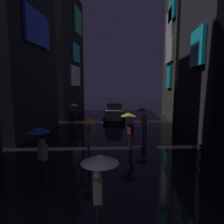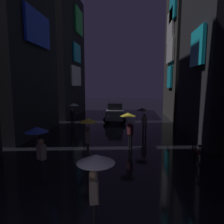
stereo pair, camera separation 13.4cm
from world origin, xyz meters
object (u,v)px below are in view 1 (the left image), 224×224
at_px(car_distant, 115,112).
at_px(pedestrian_midstreet_left_blue, 40,139).
at_px(pedestrian_far_right_yellow, 129,120).
at_px(pedestrian_near_crossing_clear, 73,108).
at_px(pedestrian_midstreet_centre_clear, 99,172).
at_px(pedestrian_foreground_left_black, 143,114).
at_px(pedestrian_foreground_right_yellow, 89,127).
at_px(bicycle_parked_at_storefront, 197,153).

bearing_deg(car_distant, pedestrian_midstreet_left_blue, -97.79).
relative_size(pedestrian_far_right_yellow, pedestrian_near_crossing_clear, 1.00).
relative_size(pedestrian_midstreet_centre_clear, pedestrian_midstreet_left_blue, 1.00).
relative_size(pedestrian_midstreet_centre_clear, pedestrian_near_crossing_clear, 1.00).
relative_size(pedestrian_foreground_left_black, pedestrian_far_right_yellow, 1.00).
distance_m(pedestrian_foreground_left_black, pedestrian_near_crossing_clear, 6.66).
xyz_separation_m(pedestrian_foreground_left_black, pedestrian_midstreet_left_blue, (-4.39, -7.15, 0.00)).
height_order(pedestrian_far_right_yellow, pedestrian_foreground_right_yellow, same).
relative_size(pedestrian_near_crossing_clear, pedestrian_foreground_right_yellow, 1.00).
bearing_deg(pedestrian_near_crossing_clear, car_distant, 45.10).
bearing_deg(pedestrian_foreground_left_black, bicycle_parked_at_storefront, -62.11).
xyz_separation_m(pedestrian_foreground_left_black, pedestrian_far_right_yellow, (-0.98, -2.80, 0.00)).
distance_m(pedestrian_far_right_yellow, pedestrian_foreground_right_yellow, 2.83).
bearing_deg(car_distant, pedestrian_near_crossing_clear, -134.90).
relative_size(pedestrian_far_right_yellow, pedestrian_foreground_right_yellow, 1.00).
xyz_separation_m(pedestrian_midstreet_left_blue, bicycle_parked_at_storefront, (6.78, 2.62, -1.28)).
distance_m(pedestrian_midstreet_centre_clear, bicycle_parked_at_storefront, 6.83).
xyz_separation_m(pedestrian_near_crossing_clear, car_distant, (3.47, 3.48, -0.74)).
distance_m(pedestrian_midstreet_centre_clear, car_distant, 16.27).
distance_m(pedestrian_midstreet_centre_clear, pedestrian_midstreet_left_blue, 3.89).
bearing_deg(pedestrian_far_right_yellow, pedestrian_foreground_right_yellow, -133.69).
bearing_deg(bicycle_parked_at_storefront, pedestrian_near_crossing_clear, 138.75).
bearing_deg(pedestrian_midstreet_centre_clear, car_distant, 93.22).
height_order(pedestrian_far_right_yellow, pedestrian_midstreet_left_blue, same).
bearing_deg(pedestrian_midstreet_left_blue, bicycle_parked_at_storefront, 21.15).
height_order(bicycle_parked_at_storefront, car_distant, car_distant).
bearing_deg(pedestrian_midstreet_centre_clear, bicycle_parked_at_storefront, 53.12).
relative_size(pedestrian_midstreet_centre_clear, car_distant, 0.51).
bearing_deg(pedestrian_midstreet_centre_clear, pedestrian_near_crossing_clear, 108.98).
relative_size(pedestrian_foreground_left_black, bicycle_parked_at_storefront, 1.17).
xyz_separation_m(pedestrian_foreground_right_yellow, car_distant, (0.39, 11.17, -0.74)).
relative_size(bicycle_parked_at_storefront, car_distant, 0.43).
relative_size(pedestrian_foreground_right_yellow, bicycle_parked_at_storefront, 1.17).
xyz_separation_m(pedestrian_near_crossing_clear, bicycle_parked_at_storefront, (8.41, -7.38, -1.28)).
relative_size(pedestrian_foreground_right_yellow, car_distant, 0.51).
relative_size(pedestrian_foreground_left_black, pedestrian_near_crossing_clear, 1.00).
distance_m(pedestrian_midstreet_centre_clear, pedestrian_far_right_yellow, 7.13).
relative_size(pedestrian_midstreet_centre_clear, pedestrian_foreground_right_yellow, 1.00).
relative_size(pedestrian_midstreet_centre_clear, bicycle_parked_at_storefront, 1.17).
bearing_deg(pedestrian_foreground_right_yellow, pedestrian_far_right_yellow, 46.31).
bearing_deg(pedestrian_far_right_yellow, bicycle_parked_at_storefront, -27.09).
bearing_deg(bicycle_parked_at_storefront, pedestrian_midstreet_left_blue, -158.85).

